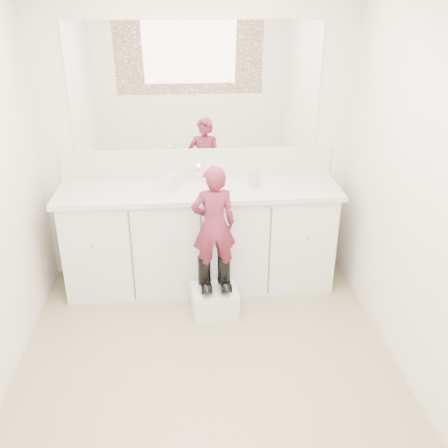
{
  "coord_description": "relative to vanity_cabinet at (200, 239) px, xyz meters",
  "views": [
    {
      "loc": [
        -0.11,
        -2.56,
        2.32
      ],
      "look_at": [
        0.16,
        0.71,
        0.8
      ],
      "focal_mm": 40.0,
      "sensor_mm": 36.0,
      "label": 1
    }
  ],
  "objects": [
    {
      "name": "floor",
      "position": [
        0.0,
        -1.23,
        -0.42
      ],
      "size": [
        3.0,
        3.0,
        0.0
      ],
      "primitive_type": "plane",
      "color": "#857757",
      "rests_on": "ground"
    },
    {
      "name": "wall_back",
      "position": [
        0.0,
        0.27,
        0.77
      ],
      "size": [
        2.6,
        0.0,
        2.6
      ],
      "primitive_type": "plane",
      "rotation": [
        1.57,
        0.0,
        0.0
      ],
      "color": "beige",
      "rests_on": "floor"
    },
    {
      "name": "wall_front",
      "position": [
        0.0,
        -2.73,
        0.77
      ],
      "size": [
        2.6,
        0.0,
        2.6
      ],
      "primitive_type": "plane",
      "rotation": [
        -1.57,
        0.0,
        0.0
      ],
      "color": "beige",
      "rests_on": "floor"
    },
    {
      "name": "wall_right",
      "position": [
        1.3,
        -1.23,
        0.78
      ],
      "size": [
        0.0,
        3.0,
        3.0
      ],
      "primitive_type": "plane",
      "rotation": [
        1.57,
        0.0,
        -1.57
      ],
      "color": "beige",
      "rests_on": "floor"
    },
    {
      "name": "vanity_cabinet",
      "position": [
        0.0,
        0.0,
        0.0
      ],
      "size": [
        2.2,
        0.55,
        0.85
      ],
      "primitive_type": "cube",
      "color": "silver",
      "rests_on": "floor"
    },
    {
      "name": "countertop",
      "position": [
        0.0,
        -0.01,
        0.45
      ],
      "size": [
        2.28,
        0.58,
        0.04
      ],
      "primitive_type": "cube",
      "color": "beige",
      "rests_on": "vanity_cabinet"
    },
    {
      "name": "backsplash",
      "position": [
        0.0,
        0.26,
        0.59
      ],
      "size": [
        2.28,
        0.03,
        0.25
      ],
      "primitive_type": "cube",
      "color": "beige",
      "rests_on": "countertop"
    },
    {
      "name": "mirror",
      "position": [
        0.0,
        0.26,
        1.22
      ],
      "size": [
        2.0,
        0.02,
        1.0
      ],
      "primitive_type": "cube",
      "color": "white",
      "rests_on": "wall_back"
    },
    {
      "name": "dot_panel",
      "position": [
        0.0,
        -2.71,
        1.22
      ],
      "size": [
        2.0,
        0.01,
        1.2
      ],
      "primitive_type": "cube",
      "color": "#472819",
      "rests_on": "wall_front"
    },
    {
      "name": "faucet",
      "position": [
        0.0,
        0.15,
        0.52
      ],
      "size": [
        0.08,
        0.08,
        0.1
      ],
      "primitive_type": "cylinder",
      "color": "silver",
      "rests_on": "countertop"
    },
    {
      "name": "cup",
      "position": [
        0.45,
        -0.01,
        0.52
      ],
      "size": [
        0.14,
        0.14,
        0.1
      ],
      "primitive_type": "imported",
      "rotation": [
        0.0,
        0.0,
        -0.32
      ],
      "color": "#C3B49C",
      "rests_on": "countertop"
    },
    {
      "name": "soap_bottle",
      "position": [
        -0.23,
        -0.03,
        0.57
      ],
      "size": [
        0.12,
        0.12,
        0.2
      ],
      "primitive_type": "imported",
      "rotation": [
        0.0,
        0.0,
        -0.43
      ],
      "color": "silver",
      "rests_on": "countertop"
    },
    {
      "name": "step_stool",
      "position": [
        0.09,
        -0.48,
        -0.31
      ],
      "size": [
        0.37,
        0.32,
        0.22
      ],
      "primitive_type": "cube",
      "rotation": [
        0.0,
        0.0,
        0.1
      ],
      "color": "silver",
      "rests_on": "floor"
    },
    {
      "name": "boot_left",
      "position": [
        0.01,
        -0.48,
        -0.06
      ],
      "size": [
        0.13,
        0.2,
        0.29
      ],
      "primitive_type": null,
      "rotation": [
        0.0,
        0.0,
        0.1
      ],
      "color": "black",
      "rests_on": "step_stool"
    },
    {
      "name": "boot_right",
      "position": [
        0.16,
        -0.48,
        -0.06
      ],
      "size": [
        0.13,
        0.2,
        0.29
      ],
      "primitive_type": null,
      "rotation": [
        0.0,
        0.0,
        0.1
      ],
      "color": "black",
      "rests_on": "step_stool"
    },
    {
      "name": "toddler",
      "position": [
        0.09,
        -0.48,
        0.35
      ],
      "size": [
        0.35,
        0.25,
        0.91
      ],
      "primitive_type": "imported",
      "rotation": [
        0.0,
        0.0,
        3.25
      ],
      "color": "#9C3050",
      "rests_on": "step_stool"
    },
    {
      "name": "toothbrush",
      "position": [
        0.16,
        -0.48,
        0.45
      ],
      "size": [
        0.14,
        0.03,
        0.06
      ],
      "primitive_type": "cylinder",
      "rotation": [
        0.0,
        1.22,
        0.1
      ],
      "color": "#E05782",
      "rests_on": "toddler"
    }
  ]
}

